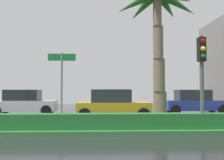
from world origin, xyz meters
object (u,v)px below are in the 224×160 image
at_px(car_in_traffic_third, 113,105).
at_px(car_in_traffic_fourth, 194,102).
at_px(palm_tree_centre_left, 158,16).
at_px(car_in_traffic_second, 24,103).
at_px(street_name_sign, 62,79).
at_px(traffic_signal_median_right, 202,64).

distance_m(car_in_traffic_third, car_in_traffic_fourth, 6.84).
height_order(palm_tree_centre_left, car_in_traffic_second, palm_tree_centre_left).
relative_size(street_name_sign, car_in_traffic_third, 0.70).
height_order(car_in_traffic_third, car_in_traffic_fourth, same).
bearing_deg(car_in_traffic_second, street_name_sign, -65.25).
bearing_deg(street_name_sign, palm_tree_centre_left, 13.59).
relative_size(palm_tree_centre_left, car_in_traffic_third, 1.48).
bearing_deg(traffic_signal_median_right, car_in_traffic_fourth, 72.09).
xyz_separation_m(traffic_signal_median_right, car_in_traffic_fourth, (2.76, 8.52, -1.86)).
distance_m(car_in_traffic_second, car_in_traffic_fourth, 12.10).
height_order(traffic_signal_median_right, car_in_traffic_fourth, traffic_signal_median_right).
xyz_separation_m(street_name_sign, car_in_traffic_second, (-3.77, 8.17, -1.25)).
relative_size(traffic_signal_median_right, street_name_sign, 1.23).
height_order(street_name_sign, car_in_traffic_fourth, street_name_sign).
bearing_deg(street_name_sign, car_in_traffic_second, 114.75).
height_order(traffic_signal_median_right, car_in_traffic_third, traffic_signal_median_right).
distance_m(traffic_signal_median_right, car_in_traffic_fourth, 9.15).
relative_size(palm_tree_centre_left, car_in_traffic_second, 1.48).
bearing_deg(palm_tree_centre_left, car_in_traffic_third, 114.35).
bearing_deg(car_in_traffic_third, palm_tree_centre_left, -65.65).
height_order(palm_tree_centre_left, car_in_traffic_third, palm_tree_centre_left).
relative_size(palm_tree_centre_left, traffic_signal_median_right, 1.73).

